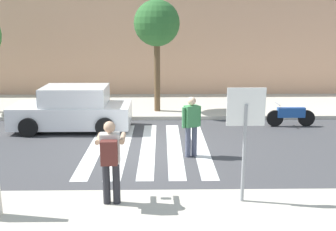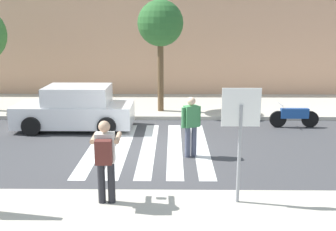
{
  "view_description": "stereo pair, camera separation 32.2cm",
  "coord_description": "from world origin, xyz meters",
  "px_view_note": "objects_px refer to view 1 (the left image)",
  "views": [
    {
      "loc": [
        0.42,
        -11.23,
        3.76
      ],
      "look_at": [
        0.6,
        -0.2,
        1.1
      ],
      "focal_mm": 42.0,
      "sensor_mm": 36.0,
      "label": 1
    },
    {
      "loc": [
        0.74,
        -11.23,
        3.76
      ],
      "look_at": [
        0.6,
        -0.2,
        1.1
      ],
      "focal_mm": 42.0,
      "sensor_mm": 36.0,
      "label": 2
    }
  ],
  "objects_px": {
    "pedestrian_crossing": "(191,123)",
    "parked_car_white": "(73,110)",
    "photographer_with_backpack": "(110,156)",
    "motorcycle": "(291,115)",
    "stop_sign": "(245,120)",
    "street_tree_center": "(157,25)"
  },
  "relations": [
    {
      "from": "stop_sign",
      "to": "parked_car_white",
      "type": "bearing_deg",
      "value": 128.25
    },
    {
      "from": "stop_sign",
      "to": "parked_car_white",
      "type": "height_order",
      "value": "stop_sign"
    },
    {
      "from": "motorcycle",
      "to": "street_tree_center",
      "type": "xyz_separation_m",
      "value": [
        -4.89,
        2.04,
        3.21
      ]
    },
    {
      "from": "photographer_with_backpack",
      "to": "pedestrian_crossing",
      "type": "height_order",
      "value": "photographer_with_backpack"
    },
    {
      "from": "stop_sign",
      "to": "pedestrian_crossing",
      "type": "relative_size",
      "value": 1.37
    },
    {
      "from": "parked_car_white",
      "to": "motorcycle",
      "type": "bearing_deg",
      "value": 2.19
    },
    {
      "from": "stop_sign",
      "to": "street_tree_center",
      "type": "relative_size",
      "value": 0.53
    },
    {
      "from": "street_tree_center",
      "to": "motorcycle",
      "type": "bearing_deg",
      "value": -22.63
    },
    {
      "from": "stop_sign",
      "to": "photographer_with_backpack",
      "type": "xyz_separation_m",
      "value": [
        -2.67,
        -0.1,
        -0.69
      ]
    },
    {
      "from": "pedestrian_crossing",
      "to": "motorcycle",
      "type": "height_order",
      "value": "pedestrian_crossing"
    },
    {
      "from": "pedestrian_crossing",
      "to": "parked_car_white",
      "type": "height_order",
      "value": "pedestrian_crossing"
    },
    {
      "from": "pedestrian_crossing",
      "to": "photographer_with_backpack",
      "type": "bearing_deg",
      "value": -119.77
    },
    {
      "from": "photographer_with_backpack",
      "to": "stop_sign",
      "type": "bearing_deg",
      "value": 2.13
    },
    {
      "from": "photographer_with_backpack",
      "to": "motorcycle",
      "type": "xyz_separation_m",
      "value": [
        5.73,
        6.45,
        -0.75
      ]
    },
    {
      "from": "photographer_with_backpack",
      "to": "street_tree_center",
      "type": "distance_m",
      "value": 8.88
    },
    {
      "from": "photographer_with_backpack",
      "to": "street_tree_center",
      "type": "xyz_separation_m",
      "value": [
        0.84,
        8.49,
        2.45
      ]
    },
    {
      "from": "pedestrian_crossing",
      "to": "motorcycle",
      "type": "xyz_separation_m",
      "value": [
        3.88,
        3.22,
        -0.56
      ]
    },
    {
      "from": "parked_car_white",
      "to": "street_tree_center",
      "type": "bearing_deg",
      "value": 38.44
    },
    {
      "from": "parked_car_white",
      "to": "street_tree_center",
      "type": "relative_size",
      "value": 0.92
    },
    {
      "from": "pedestrian_crossing",
      "to": "parked_car_white",
      "type": "distance_m",
      "value": 4.92
    },
    {
      "from": "parked_car_white",
      "to": "street_tree_center",
      "type": "xyz_separation_m",
      "value": [
        2.94,
        2.34,
        2.9
      ]
    },
    {
      "from": "stop_sign",
      "to": "motorcycle",
      "type": "relative_size",
      "value": 1.34
    }
  ]
}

